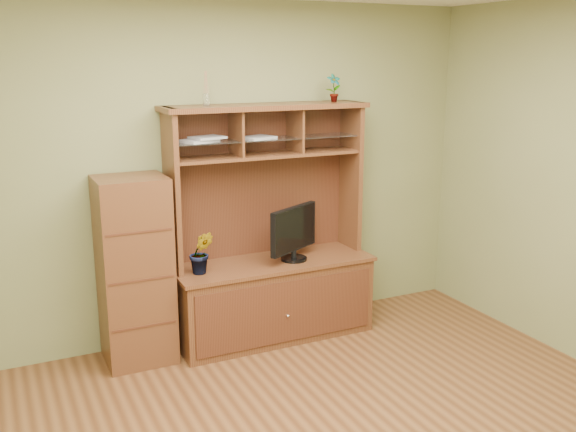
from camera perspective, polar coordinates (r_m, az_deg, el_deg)
room at (r=3.42m, az=5.20°, el=-1.39°), size 4.54×4.04×2.74m
media_hutch at (r=5.28m, az=-1.51°, el=-5.23°), size 1.66×0.61×1.90m
monitor at (r=5.17m, az=0.52°, el=-1.46°), size 0.51×0.30×0.44m
orchid_plant at (r=4.90m, az=-7.71°, el=-3.24°), size 0.22×0.19×0.33m
top_plant at (r=5.34m, az=4.09°, el=11.30°), size 0.12×0.08×0.23m
reed_diffuser at (r=4.89m, az=-7.29°, el=10.85°), size 0.05×0.05×0.26m
magazines at (r=4.95m, az=-5.99°, el=6.85°), size 0.79×0.28×0.04m
side_cabinet at (r=4.92m, az=-13.45°, el=-4.76°), size 0.51×0.46×1.42m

